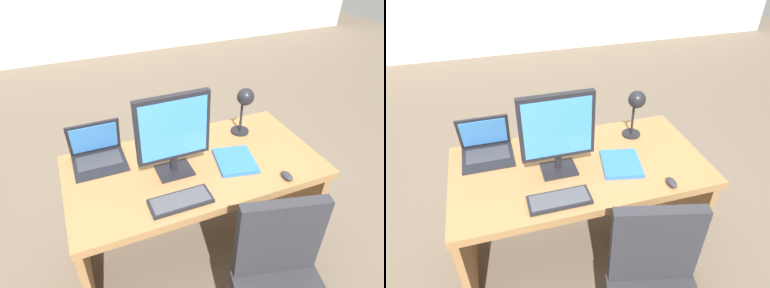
% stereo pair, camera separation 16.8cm
% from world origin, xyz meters
% --- Properties ---
extents(ground, '(12.00, 12.00, 0.00)m').
position_xyz_m(ground, '(0.00, 1.50, 0.00)').
color(ground, '#6B5B4C').
extents(desk, '(1.50, 0.77, 0.75)m').
position_xyz_m(desk, '(0.00, 0.04, 0.55)').
color(desk, '#9E7042').
rests_on(desk, ground).
extents(monitor, '(0.41, 0.16, 0.49)m').
position_xyz_m(monitor, '(-0.13, -0.02, 1.03)').
color(monitor, black).
rests_on(monitor, desk).
extents(laptop, '(0.31, 0.27, 0.25)m').
position_xyz_m(laptop, '(-0.52, 0.27, 0.83)').
color(laptop, black).
rests_on(laptop, desk).
extents(keyboard, '(0.33, 0.13, 0.02)m').
position_xyz_m(keyboard, '(-0.19, -0.27, 0.76)').
color(keyboard, black).
rests_on(keyboard, desk).
extents(mouse, '(0.05, 0.08, 0.04)m').
position_xyz_m(mouse, '(0.43, -0.32, 0.77)').
color(mouse, '#2D2D33').
rests_on(mouse, desk).
extents(desk_lamp, '(0.12, 0.14, 0.33)m').
position_xyz_m(desk_lamp, '(0.42, 0.18, 0.99)').
color(desk_lamp, black).
rests_on(desk_lamp, desk).
extents(book, '(0.27, 0.30, 0.02)m').
position_xyz_m(book, '(0.23, -0.08, 0.76)').
color(book, blue).
rests_on(book, desk).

